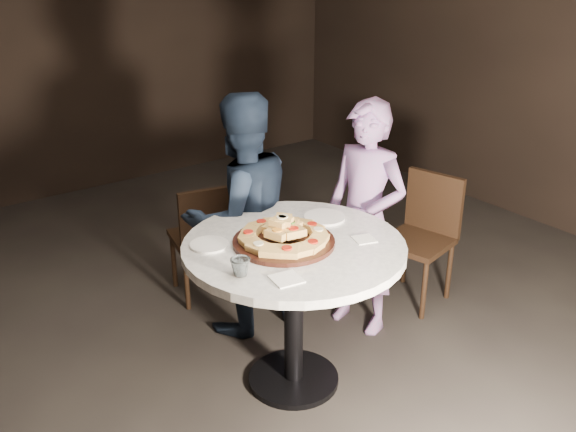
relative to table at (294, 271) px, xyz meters
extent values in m
plane|color=black|center=(-0.01, 0.05, -0.68)|extent=(7.00, 7.00, 0.00)
cylinder|color=black|center=(0.00, 0.00, -0.67)|extent=(0.50, 0.50, 0.03)
cylinder|color=black|center=(0.00, 0.00, -0.26)|extent=(0.10, 0.10, 0.77)
cylinder|color=silver|center=(0.00, 0.00, 0.13)|extent=(1.14, 1.14, 0.04)
cylinder|color=black|center=(-0.05, 0.02, 0.17)|extent=(0.67, 0.67, 0.02)
cube|color=tan|center=(0.13, 0.02, 0.20)|extent=(0.10, 0.12, 0.05)
cylinder|color=#B11B0E|center=(0.13, 0.02, 0.22)|extent=(0.05, 0.05, 0.01)
cube|color=tan|center=(0.12, 0.09, 0.20)|extent=(0.13, 0.14, 0.05)
cube|color=tan|center=(0.08, 0.15, 0.20)|extent=(0.13, 0.14, 0.05)
cylinder|color=beige|center=(0.08, 0.15, 0.22)|extent=(0.07, 0.07, 0.01)
cube|color=tan|center=(0.01, 0.19, 0.20)|extent=(0.13, 0.12, 0.05)
cube|color=tan|center=(-0.06, 0.20, 0.20)|extent=(0.11, 0.08, 0.05)
cylinder|color=#B11B0E|center=(-0.06, 0.20, 0.22)|extent=(0.05, 0.05, 0.01)
cube|color=tan|center=(-0.13, 0.18, 0.20)|extent=(0.14, 0.13, 0.05)
cube|color=tan|center=(-0.18, 0.13, 0.20)|extent=(0.14, 0.13, 0.05)
cylinder|color=#B11B0E|center=(-0.18, 0.13, 0.22)|extent=(0.07, 0.07, 0.01)
cube|color=tan|center=(-0.22, 0.07, 0.20)|extent=(0.10, 0.12, 0.05)
cube|color=tan|center=(-0.22, -0.01, 0.20)|extent=(0.11, 0.12, 0.05)
cylinder|color=beige|center=(-0.22, -0.01, 0.22)|extent=(0.06, 0.06, 0.01)
cube|color=tan|center=(-0.19, -0.07, 0.20)|extent=(0.13, 0.14, 0.05)
cube|color=tan|center=(-0.14, -0.12, 0.20)|extent=(0.14, 0.13, 0.05)
cylinder|color=#B11B0E|center=(-0.14, -0.12, 0.22)|extent=(0.07, 0.07, 0.01)
cube|color=tan|center=(-0.07, -0.15, 0.20)|extent=(0.12, 0.10, 0.05)
cube|color=tan|center=(0.00, -0.14, 0.20)|extent=(0.13, 0.12, 0.05)
cylinder|color=#B11B0E|center=(0.00, -0.14, 0.22)|extent=(0.06, 0.06, 0.01)
cube|color=tan|center=(0.07, -0.11, 0.20)|extent=(0.14, 0.13, 0.05)
cube|color=tan|center=(0.11, -0.05, 0.20)|extent=(0.12, 0.13, 0.05)
cylinder|color=beige|center=(0.11, -0.05, 0.22)|extent=(0.07, 0.07, 0.01)
cube|color=tan|center=(0.01, 0.04, 0.23)|extent=(0.13, 0.13, 0.04)
cylinder|color=#2D6B1E|center=(0.01, 0.04, 0.25)|extent=(0.07, 0.07, 0.01)
cube|color=tan|center=(-0.07, 0.08, 0.23)|extent=(0.13, 0.12, 0.05)
cylinder|color=beige|center=(-0.07, 0.08, 0.25)|extent=(0.07, 0.07, 0.01)
cube|color=tan|center=(-0.10, 0.00, 0.23)|extent=(0.11, 0.13, 0.04)
cylinder|color=orange|center=(-0.10, 0.00, 0.25)|extent=(0.06, 0.06, 0.01)
cube|color=tan|center=(-0.02, -0.03, 0.23)|extent=(0.12, 0.10, 0.04)
cylinder|color=#B11B0E|center=(-0.02, -0.03, 0.25)|extent=(0.06, 0.06, 0.01)
cube|color=tan|center=(0.01, 0.04, 0.23)|extent=(0.12, 0.10, 0.05)
cylinder|color=#2D6B1E|center=(0.01, 0.04, 0.25)|extent=(0.06, 0.06, 0.01)
cube|color=tan|center=(-0.04, 0.05, 0.27)|extent=(0.13, 0.11, 0.05)
cylinder|color=beige|center=(-0.04, 0.05, 0.29)|extent=(0.06, 0.06, 0.01)
cube|color=tan|center=(-0.03, 0.05, 0.27)|extent=(0.13, 0.13, 0.05)
cylinder|color=beige|center=(-0.03, 0.05, 0.29)|extent=(0.07, 0.07, 0.01)
cylinder|color=white|center=(-0.35, 0.23, 0.16)|extent=(0.19, 0.19, 0.01)
cylinder|color=white|center=(0.32, 0.15, 0.16)|extent=(0.22, 0.22, 0.01)
imported|color=silver|center=(-0.39, -0.12, 0.20)|extent=(0.12, 0.12, 0.08)
cube|color=white|center=(-0.25, -0.27, 0.16)|extent=(0.15, 0.15, 0.01)
cube|color=white|center=(0.31, -0.18, 0.16)|extent=(0.13, 0.13, 0.01)
cube|color=black|center=(0.10, 1.13, -0.27)|extent=(0.46, 0.46, 0.04)
cube|color=black|center=(0.05, 0.95, -0.07)|extent=(0.38, 0.12, 0.41)
cylinder|color=black|center=(0.29, 1.26, -0.48)|extent=(0.04, 0.04, 0.41)
cylinder|color=black|center=(-0.03, 1.33, -0.48)|extent=(0.04, 0.04, 0.41)
cylinder|color=black|center=(0.22, 0.94, -0.48)|extent=(0.04, 0.04, 0.41)
cylinder|color=black|center=(-0.10, 1.01, -0.48)|extent=(0.04, 0.04, 0.41)
cube|color=black|center=(1.16, 0.22, -0.26)|extent=(0.47, 0.47, 0.04)
cube|color=black|center=(1.36, 0.26, -0.05)|extent=(0.13, 0.39, 0.42)
cylinder|color=black|center=(0.96, 0.35, -0.47)|extent=(0.04, 0.04, 0.42)
cylinder|color=black|center=(1.04, 0.02, -0.47)|extent=(0.04, 0.04, 0.42)
cylinder|color=black|center=(1.29, 0.42, -0.47)|extent=(0.04, 0.04, 0.42)
cylinder|color=black|center=(1.37, 0.09, -0.47)|extent=(0.04, 0.04, 0.42)
imported|color=#141E31|center=(0.10, 0.64, 0.05)|extent=(0.75, 0.61, 1.47)
imported|color=#86669F|center=(0.69, 0.22, 0.03)|extent=(0.46, 0.59, 1.42)
camera|label=1|loc=(-1.74, -2.28, 1.54)|focal=40.00mm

